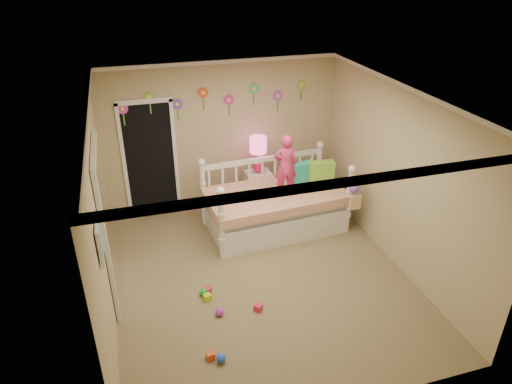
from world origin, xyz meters
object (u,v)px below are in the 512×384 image
object	(u,v)px
daybed	(275,195)
table_lamp	(258,149)
nightstand	(258,190)
child	(285,166)

from	to	relation	value
daybed	table_lamp	xyz separation A→B (m)	(-0.07, 0.72, 0.53)
daybed	nightstand	size ratio (longest dim) A/B	3.15
child	nightstand	distance (m)	1.20
nightstand	table_lamp	size ratio (longest dim) A/B	1.11
daybed	child	distance (m)	0.60
child	table_lamp	distance (m)	0.88
daybed	table_lamp	world-z (taller)	table_lamp
daybed	child	size ratio (longest dim) A/B	2.23
daybed	child	bearing A→B (deg)	-54.83
child	nightstand	xyz separation A→B (m)	(-0.18, 0.86, -0.82)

